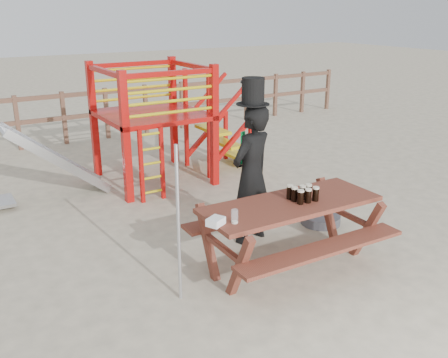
# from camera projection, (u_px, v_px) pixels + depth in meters

# --- Properties ---
(ground) EXTENTS (60.00, 60.00, 0.00)m
(ground) POSITION_uv_depth(u_px,v_px,m) (260.00, 263.00, 6.13)
(ground) COLOR #C2B597
(ground) RESTS_ON ground
(back_fence) EXTENTS (15.09, 0.09, 1.20)m
(back_fence) POSITION_uv_depth(u_px,v_px,m) (85.00, 110.00, 11.53)
(back_fence) COLOR brown
(back_fence) RESTS_ON ground
(playground_fort) EXTENTS (4.71, 1.84, 2.10)m
(playground_fort) POSITION_uv_depth(u_px,v_px,m) (149.00, 122.00, 8.73)
(playground_fort) COLOR #B20E0B
(playground_fort) RESTS_ON ground
(picnic_table) EXTENTS (2.18, 1.53, 0.83)m
(picnic_table) POSITION_uv_depth(u_px,v_px,m) (290.00, 226.00, 5.91)
(picnic_table) COLOR brown
(picnic_table) RESTS_ON ground
(man_with_hat) EXTENTS (0.78, 0.64, 2.18)m
(man_with_hat) POSITION_uv_depth(u_px,v_px,m) (252.00, 171.00, 6.45)
(man_with_hat) COLOR black
(man_with_hat) RESTS_ON ground
(metal_pole) EXTENTS (0.04, 0.04, 1.72)m
(metal_pole) POSITION_uv_depth(u_px,v_px,m) (178.00, 225.00, 5.13)
(metal_pole) COLOR #B2B2B7
(metal_pole) RESTS_ON ground
(parasol_base) EXTENTS (0.57, 0.57, 0.24)m
(parasol_base) POSITION_uv_depth(u_px,v_px,m) (320.00, 219.00, 7.25)
(parasol_base) COLOR #3D3C42
(parasol_base) RESTS_ON ground
(paper_bag) EXTENTS (0.22, 0.21, 0.08)m
(paper_bag) POSITION_uv_depth(u_px,v_px,m) (216.00, 222.00, 5.18)
(paper_bag) COLOR white
(paper_bag) RESTS_ON picnic_table
(stout_pints) EXTENTS (0.29, 0.29, 0.17)m
(stout_pints) POSITION_uv_depth(u_px,v_px,m) (303.00, 194.00, 5.83)
(stout_pints) COLOR black
(stout_pints) RESTS_ON picnic_table
(empty_glasses) EXTENTS (0.08, 0.08, 0.15)m
(empty_glasses) POSITION_uv_depth(u_px,v_px,m) (235.00, 217.00, 5.22)
(empty_glasses) COLOR silver
(empty_glasses) RESTS_ON picnic_table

